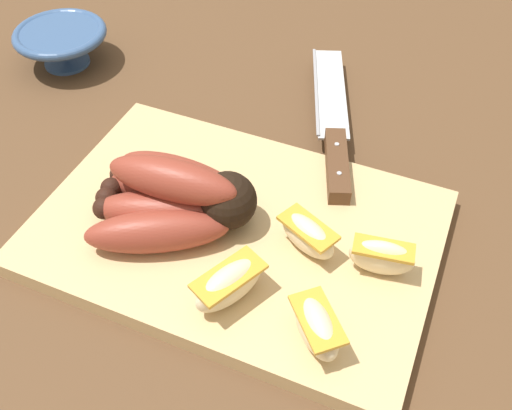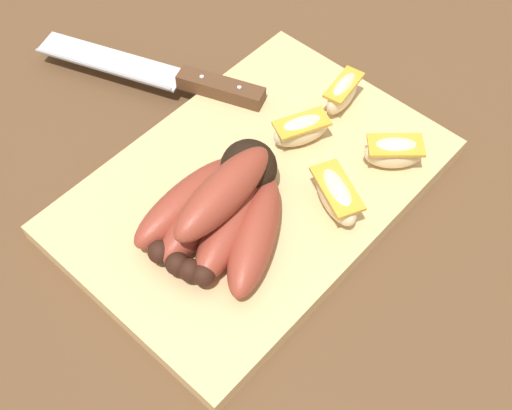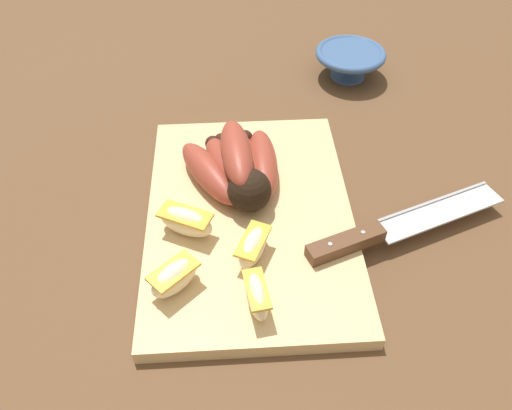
{
  "view_description": "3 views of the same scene",
  "coord_description": "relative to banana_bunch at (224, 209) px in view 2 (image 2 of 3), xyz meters",
  "views": [
    {
      "loc": [
        -0.16,
        0.34,
        0.45
      ],
      "look_at": [
        -0.02,
        -0.01,
        0.05
      ],
      "focal_mm": 40.89,
      "sensor_mm": 36.0,
      "label": 1
    },
    {
      "loc": [
        0.3,
        0.27,
        0.55
      ],
      "look_at": [
        0.03,
        0.03,
        0.03
      ],
      "focal_mm": 46.06,
      "sensor_mm": 36.0,
      "label": 2
    },
    {
      "loc": [
        -0.46,
        0.02,
        0.5
      ],
      "look_at": [
        -0.0,
        -0.01,
        0.04
      ],
      "focal_mm": 36.28,
      "sensor_mm": 36.0,
      "label": 3
    }
  ],
  "objects": [
    {
      "name": "chefs_knife",
      "position": [
        -0.11,
        -0.17,
        -0.02
      ],
      "size": [
        0.13,
        0.27,
        0.02
      ],
      "color": "silver",
      "rests_on": "cutting_board"
    },
    {
      "name": "banana_bunch",
      "position": [
        0.0,
        0.0,
        0.0
      ],
      "size": [
        0.16,
        0.14,
        0.07
      ],
      "color": "black",
      "rests_on": "cutting_board"
    },
    {
      "name": "apple_wedge_middle",
      "position": [
        -0.17,
        0.08,
        -0.01
      ],
      "size": [
        0.06,
        0.06,
        0.04
      ],
      "color": "beige",
      "rests_on": "cutting_board"
    },
    {
      "name": "apple_wedge_extra",
      "position": [
        -0.13,
        -0.02,
        -0.01
      ],
      "size": [
        0.07,
        0.05,
        0.03
      ],
      "color": "beige",
      "rests_on": "cutting_board"
    },
    {
      "name": "apple_wedge_far",
      "position": [
        -0.2,
        -0.01,
        -0.01
      ],
      "size": [
        0.06,
        0.03,
        0.04
      ],
      "color": "beige",
      "rests_on": "cutting_board"
    },
    {
      "name": "cutting_board",
      "position": [
        -0.05,
        -0.01,
        -0.04
      ],
      "size": [
        0.38,
        0.26,
        0.02
      ],
      "primitive_type": "cube",
      "color": "tan",
      "rests_on": "ground_plane"
    },
    {
      "name": "apple_wedge_near",
      "position": [
        -0.09,
        0.07,
        -0.01
      ],
      "size": [
        0.06,
        0.08,
        0.04
      ],
      "color": "beige",
      "rests_on": "cutting_board"
    },
    {
      "name": "ground_plane",
      "position": [
        -0.06,
        -0.01,
        -0.05
      ],
      "size": [
        6.0,
        6.0,
        0.0
      ],
      "primitive_type": "plane",
      "color": "brown"
    }
  ]
}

